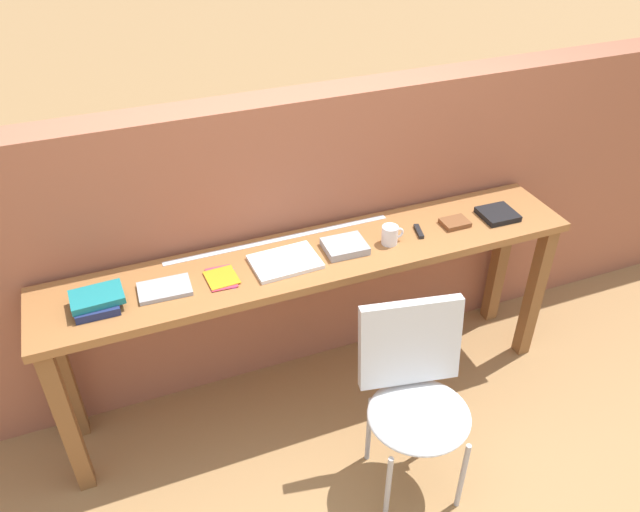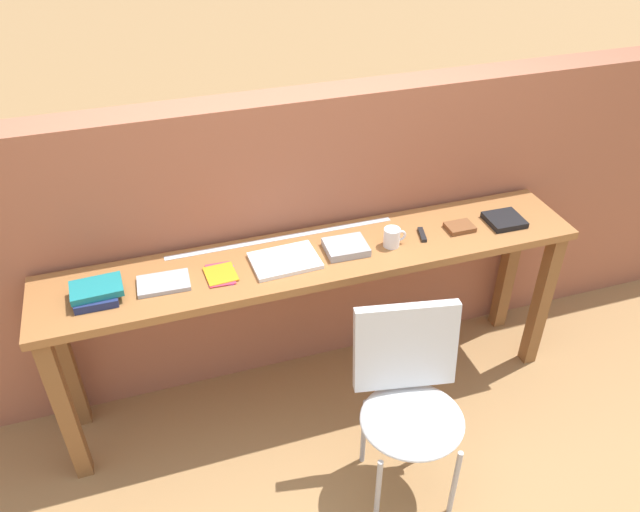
{
  "view_description": "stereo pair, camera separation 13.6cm",
  "coord_description": "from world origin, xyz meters",
  "px_view_note": "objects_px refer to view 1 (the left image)",
  "views": [
    {
      "loc": [
        -0.83,
        -1.86,
        2.52
      ],
      "look_at": [
        0.0,
        0.25,
        0.9
      ],
      "focal_mm": 35.0,
      "sensor_mm": 36.0,
      "label": 1
    },
    {
      "loc": [
        -0.7,
        -1.9,
        2.52
      ],
      "look_at": [
        0.0,
        0.25,
        0.9
      ],
      "focal_mm": 35.0,
      "sensor_mm": 36.0,
      "label": 2
    }
  ],
  "objects_px": {
    "book_stack_leftmost": "(97,301)",
    "book_repair_rightmost": "(498,214)",
    "multitool_folded": "(419,231)",
    "leather_journal_brown": "(455,223)",
    "chair_white_moulded": "(416,391)",
    "book_open_centre": "(285,262)",
    "pamphlet_pile_colourful": "(222,278)",
    "mug": "(390,235)",
    "magazine_cycling": "(165,289)"
  },
  "relations": [
    {
      "from": "book_stack_leftmost",
      "to": "book_repair_rightmost",
      "type": "relative_size",
      "value": 1.25
    },
    {
      "from": "multitool_folded",
      "to": "leather_journal_brown",
      "type": "xyz_separation_m",
      "value": [
        0.2,
        -0.0,
        0.0
      ]
    },
    {
      "from": "chair_white_moulded",
      "to": "book_open_centre",
      "type": "bearing_deg",
      "value": 121.15
    },
    {
      "from": "book_stack_leftmost",
      "to": "leather_journal_brown",
      "type": "height_order",
      "value": "book_stack_leftmost"
    },
    {
      "from": "chair_white_moulded",
      "to": "pamphlet_pile_colourful",
      "type": "relative_size",
      "value": 5.08
    },
    {
      "from": "book_repair_rightmost",
      "to": "mug",
      "type": "bearing_deg",
      "value": -177.51
    },
    {
      "from": "pamphlet_pile_colourful",
      "to": "book_repair_rightmost",
      "type": "xyz_separation_m",
      "value": [
        1.4,
        -0.0,
        0.01
      ]
    },
    {
      "from": "magazine_cycling",
      "to": "multitool_folded",
      "type": "bearing_deg",
      "value": 2.44
    },
    {
      "from": "chair_white_moulded",
      "to": "book_stack_leftmost",
      "type": "xyz_separation_m",
      "value": [
        -1.17,
        0.59,
        0.39
      ]
    },
    {
      "from": "book_stack_leftmost",
      "to": "pamphlet_pile_colourful",
      "type": "distance_m",
      "value": 0.51
    },
    {
      "from": "magazine_cycling",
      "to": "book_open_centre",
      "type": "bearing_deg",
      "value": 2.2
    },
    {
      "from": "book_stack_leftmost",
      "to": "chair_white_moulded",
      "type": "bearing_deg",
      "value": -26.92
    },
    {
      "from": "pamphlet_pile_colourful",
      "to": "multitool_folded",
      "type": "relative_size",
      "value": 1.6
    },
    {
      "from": "mug",
      "to": "leather_journal_brown",
      "type": "distance_m",
      "value": 0.37
    },
    {
      "from": "multitool_folded",
      "to": "leather_journal_brown",
      "type": "distance_m",
      "value": 0.2
    },
    {
      "from": "chair_white_moulded",
      "to": "book_repair_rightmost",
      "type": "height_order",
      "value": "book_repair_rightmost"
    },
    {
      "from": "magazine_cycling",
      "to": "leather_journal_brown",
      "type": "bearing_deg",
      "value": 2.33
    },
    {
      "from": "magazine_cycling",
      "to": "leather_journal_brown",
      "type": "xyz_separation_m",
      "value": [
        1.4,
        -0.0,
        0.0
      ]
    },
    {
      "from": "magazine_cycling",
      "to": "book_open_centre",
      "type": "height_order",
      "value": "same"
    },
    {
      "from": "book_open_centre",
      "to": "multitool_folded",
      "type": "distance_m",
      "value": 0.67
    },
    {
      "from": "pamphlet_pile_colourful",
      "to": "chair_white_moulded",
      "type": "bearing_deg",
      "value": -42.3
    },
    {
      "from": "pamphlet_pile_colourful",
      "to": "mug",
      "type": "height_order",
      "value": "mug"
    },
    {
      "from": "leather_journal_brown",
      "to": "book_repair_rightmost",
      "type": "distance_m",
      "value": 0.24
    },
    {
      "from": "book_open_centre",
      "to": "leather_journal_brown",
      "type": "bearing_deg",
      "value": -2.38
    },
    {
      "from": "book_stack_leftmost",
      "to": "leather_journal_brown",
      "type": "xyz_separation_m",
      "value": [
        1.67,
        0.01,
        -0.02
      ]
    },
    {
      "from": "multitool_folded",
      "to": "book_repair_rightmost",
      "type": "relative_size",
      "value": 0.64
    },
    {
      "from": "magazine_cycling",
      "to": "pamphlet_pile_colourful",
      "type": "xyz_separation_m",
      "value": [
        0.24,
        -0.01,
        -0.0
      ]
    },
    {
      "from": "chair_white_moulded",
      "to": "book_stack_leftmost",
      "type": "bearing_deg",
      "value": 153.08
    },
    {
      "from": "multitool_folded",
      "to": "leather_journal_brown",
      "type": "height_order",
      "value": "leather_journal_brown"
    },
    {
      "from": "chair_white_moulded",
      "to": "book_open_centre",
      "type": "xyz_separation_m",
      "value": [
        -0.36,
        0.6,
        0.36
      ]
    },
    {
      "from": "book_repair_rightmost",
      "to": "magazine_cycling",
      "type": "bearing_deg",
      "value": -179.11
    },
    {
      "from": "book_stack_leftmost",
      "to": "multitool_folded",
      "type": "height_order",
      "value": "book_stack_leftmost"
    },
    {
      "from": "chair_white_moulded",
      "to": "leather_journal_brown",
      "type": "bearing_deg",
      "value": 49.92
    },
    {
      "from": "pamphlet_pile_colourful",
      "to": "mug",
      "type": "bearing_deg",
      "value": -1.2
    },
    {
      "from": "magazine_cycling",
      "to": "mug",
      "type": "xyz_separation_m",
      "value": [
        1.04,
        -0.03,
        0.04
      ]
    },
    {
      "from": "mug",
      "to": "book_repair_rightmost",
      "type": "bearing_deg",
      "value": 1.14
    },
    {
      "from": "book_stack_leftmost",
      "to": "leather_journal_brown",
      "type": "relative_size",
      "value": 1.64
    },
    {
      "from": "mug",
      "to": "multitool_folded",
      "type": "xyz_separation_m",
      "value": [
        0.17,
        0.03,
        -0.04
      ]
    },
    {
      "from": "chair_white_moulded",
      "to": "magazine_cycling",
      "type": "xyz_separation_m",
      "value": [
        -0.9,
        0.6,
        0.36
      ]
    },
    {
      "from": "chair_white_moulded",
      "to": "multitool_folded",
      "type": "height_order",
      "value": "multitool_folded"
    },
    {
      "from": "mug",
      "to": "multitool_folded",
      "type": "distance_m",
      "value": 0.17
    },
    {
      "from": "mug",
      "to": "book_repair_rightmost",
      "type": "relative_size",
      "value": 0.64
    },
    {
      "from": "book_stack_leftmost",
      "to": "mug",
      "type": "height_order",
      "value": "mug"
    },
    {
      "from": "magazine_cycling",
      "to": "pamphlet_pile_colourful",
      "type": "height_order",
      "value": "magazine_cycling"
    },
    {
      "from": "book_stack_leftmost",
      "to": "book_open_centre",
      "type": "relative_size",
      "value": 0.72
    },
    {
      "from": "chair_white_moulded",
      "to": "multitool_folded",
      "type": "distance_m",
      "value": 0.77
    },
    {
      "from": "magazine_cycling",
      "to": "book_repair_rightmost",
      "type": "bearing_deg",
      "value": 1.9
    },
    {
      "from": "magazine_cycling",
      "to": "leather_journal_brown",
      "type": "distance_m",
      "value": 1.4
    },
    {
      "from": "book_open_centre",
      "to": "leather_journal_brown",
      "type": "xyz_separation_m",
      "value": [
        0.87,
        0.0,
        0.0
      ]
    },
    {
      "from": "book_open_centre",
      "to": "multitool_folded",
      "type": "bearing_deg",
      "value": -2.17
    }
  ]
}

